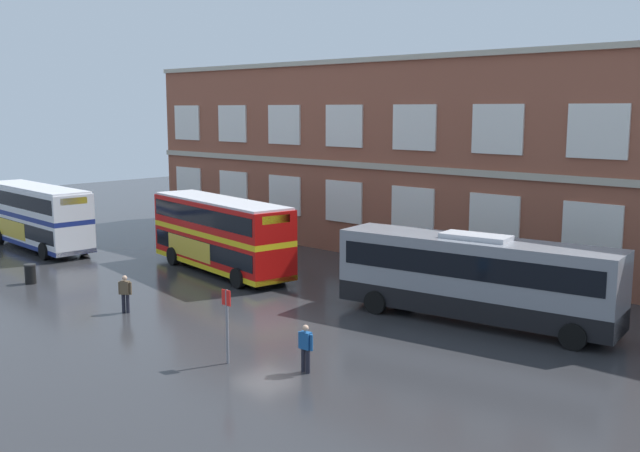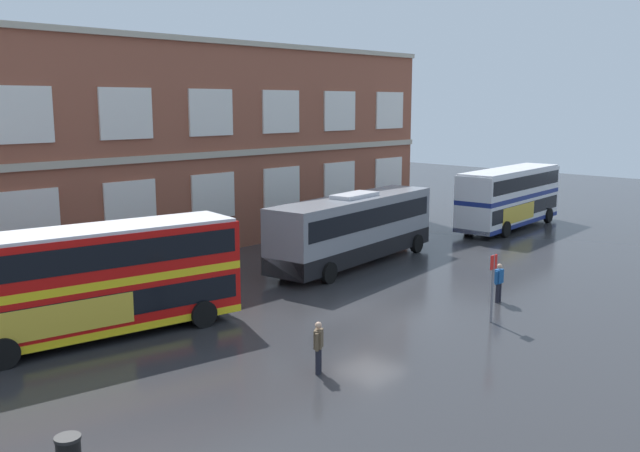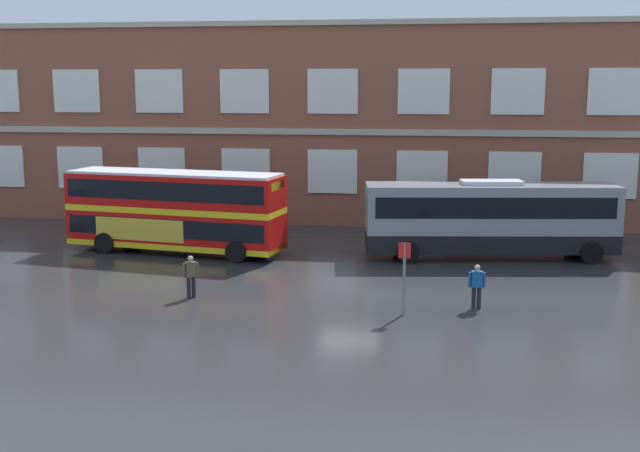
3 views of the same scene
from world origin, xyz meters
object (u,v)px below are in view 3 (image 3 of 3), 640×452
Objects in this scene: double_decker_middle at (175,210)px; touring_coach at (490,219)px; second_passenger at (191,275)px; waiting_passenger at (477,285)px; bus_stand_flag at (404,272)px.

touring_coach is (15.52, 1.03, -0.24)m from double_decker_middle.
double_decker_middle is at bearing 112.38° from second_passenger.
touring_coach is 7.20× the size of waiting_passenger.
double_decker_middle is 6.63× the size of waiting_passenger.
touring_coach is 9.33m from waiting_passenger.
touring_coach is at bearing 37.42° from second_passenger.
second_passenger is (-11.10, -0.05, 0.00)m from waiting_passenger.
double_decker_middle reaches higher than waiting_passenger.
waiting_passenger is (-1.02, -9.22, -0.98)m from touring_coach.
touring_coach is 4.53× the size of bus_stand_flag.
bus_stand_flag reaches higher than waiting_passenger.
double_decker_middle is 16.70m from waiting_passenger.
bus_stand_flag reaches higher than second_passenger.
bus_stand_flag is (-3.69, -10.46, -0.27)m from touring_coach.
double_decker_middle is 4.17× the size of bus_stand_flag.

